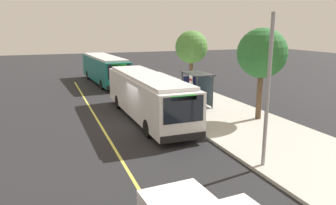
{
  "coord_description": "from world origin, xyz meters",
  "views": [
    {
      "loc": [
        19.13,
        -5.13,
        5.95
      ],
      "look_at": [
        0.97,
        1.73,
        1.46
      ],
      "focal_mm": 34.79,
      "sensor_mm": 36.0,
      "label": 1
    }
  ],
  "objects_px": {
    "transit_bus_main": "(147,95)",
    "pedestrian_commuter": "(194,101)",
    "transit_bus_second": "(105,68)",
    "waiting_bench": "(199,98)",
    "route_sign_post": "(191,90)"
  },
  "relations": [
    {
      "from": "pedestrian_commuter",
      "to": "transit_bus_main",
      "type": "bearing_deg",
      "value": -101.8
    },
    {
      "from": "transit_bus_main",
      "to": "pedestrian_commuter",
      "type": "bearing_deg",
      "value": 78.2
    },
    {
      "from": "route_sign_post",
      "to": "pedestrian_commuter",
      "type": "bearing_deg",
      "value": 136.52
    },
    {
      "from": "waiting_bench",
      "to": "pedestrian_commuter",
      "type": "xyz_separation_m",
      "value": [
        2.59,
        -1.6,
        0.48
      ]
    },
    {
      "from": "transit_bus_main",
      "to": "waiting_bench",
      "type": "height_order",
      "value": "transit_bus_main"
    },
    {
      "from": "route_sign_post",
      "to": "transit_bus_second",
      "type": "bearing_deg",
      "value": -170.54
    },
    {
      "from": "transit_bus_main",
      "to": "waiting_bench",
      "type": "distance_m",
      "value": 5.19
    },
    {
      "from": "transit_bus_second",
      "to": "waiting_bench",
      "type": "xyz_separation_m",
      "value": [
        13.3,
        4.85,
        -0.98
      ]
    },
    {
      "from": "transit_bus_second",
      "to": "pedestrian_commuter",
      "type": "relative_size",
      "value": 6.98
    },
    {
      "from": "route_sign_post",
      "to": "pedestrian_commuter",
      "type": "height_order",
      "value": "route_sign_post"
    },
    {
      "from": "waiting_bench",
      "to": "route_sign_post",
      "type": "distance_m",
      "value": 4.0
    },
    {
      "from": "transit_bus_second",
      "to": "waiting_bench",
      "type": "bearing_deg",
      "value": 20.04
    },
    {
      "from": "waiting_bench",
      "to": "route_sign_post",
      "type": "height_order",
      "value": "route_sign_post"
    },
    {
      "from": "transit_bus_second",
      "to": "route_sign_post",
      "type": "xyz_separation_m",
      "value": [
        16.44,
        2.74,
        0.34
      ]
    },
    {
      "from": "waiting_bench",
      "to": "route_sign_post",
      "type": "bearing_deg",
      "value": -34.0
    }
  ]
}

